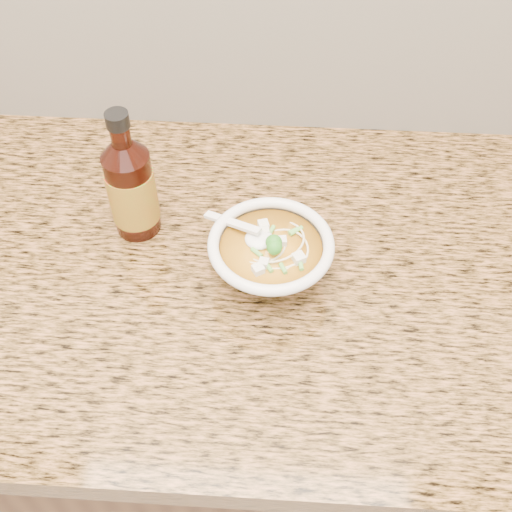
{
  "coord_description": "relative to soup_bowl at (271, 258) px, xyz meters",
  "views": [
    {
      "loc": [
        0.09,
        1.09,
        1.61
      ],
      "look_at": [
        0.06,
        1.65,
        0.94
      ],
      "focal_mm": 45.0,
      "sensor_mm": 36.0,
      "label": 1
    }
  ],
  "objects": [
    {
      "name": "cabinet",
      "position": [
        -0.08,
        0.03,
        -0.51
      ],
      "size": [
        4.0,
        0.65,
        0.86
      ],
      "primitive_type": "cube",
      "color": "#372010",
      "rests_on": "ground"
    },
    {
      "name": "soup_bowl",
      "position": [
        0.0,
        0.0,
        0.0
      ],
      "size": [
        0.18,
        0.17,
        0.09
      ],
      "rotation": [
        0.0,
        0.0,
        0.35
      ],
      "color": "white",
      "rests_on": "counter_slab"
    },
    {
      "name": "counter_slab",
      "position": [
        -0.08,
        0.03,
        -0.06
      ],
      "size": [
        4.0,
        0.68,
        0.04
      ],
      "primitive_type": "cube",
      "color": "#9B6238",
      "rests_on": "cabinet"
    },
    {
      "name": "hot_sauce_bottle",
      "position": [
        -0.2,
        0.08,
        0.04
      ],
      "size": [
        0.08,
        0.08,
        0.21
      ],
      "rotation": [
        0.0,
        0.0,
        -0.11
      ],
      "color": "#370F07",
      "rests_on": "counter_slab"
    }
  ]
}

